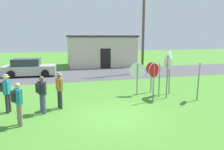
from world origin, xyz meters
TOP-DOWN VIEW (x-y plane):
  - ground_plane at (0.00, 0.00)m, footprint 80.00×80.00m
  - street_asphalt at (0.00, 10.72)m, footprint 60.00×6.40m
  - building_background at (2.88, 16.41)m, footprint 7.50×5.24m
  - utility_pole at (5.53, 10.17)m, footprint 1.80×0.24m
  - parked_car_on_street at (-4.52, 11.16)m, footprint 4.42×2.26m
  - stop_sign_leaning_left at (2.55, 1.62)m, footprint 0.73×0.31m
  - stop_sign_far_back at (3.26, 2.35)m, footprint 0.24×0.70m
  - stop_sign_rear_left at (3.54, 1.98)m, footprint 0.07×0.78m
  - stop_sign_nearest at (4.13, 2.82)m, footprint 0.67×0.61m
  - stop_sign_rear_right at (3.25, 3.38)m, footprint 0.79×0.07m
  - stop_sign_low_front at (4.94, 1.18)m, footprint 0.51×0.64m
  - stop_sign_leaning_right at (2.20, 3.02)m, footprint 0.83×0.36m
  - person_near_signs at (-3.81, 0.01)m, footprint 0.44×0.54m
  - person_in_dark_shirt at (-4.52, 1.72)m, footprint 0.42×0.56m
  - person_in_teal at (-2.23, 1.71)m, footprint 0.33×0.54m
  - person_in_blue at (-3.01, 1.19)m, footprint 0.46×0.49m

SIDE VIEW (x-z plane):
  - ground_plane at x=0.00m, z-range 0.00..0.00m
  - street_asphalt at x=0.00m, z-range 0.00..0.01m
  - parked_car_on_street at x=-4.52m, z-range -0.07..1.44m
  - person_near_signs at x=-3.81m, z-range 0.14..1.83m
  - person_in_blue at x=-3.01m, z-range 0.14..1.83m
  - person_in_teal at x=-2.23m, z-range 0.12..1.85m
  - person_in_dark_shirt at x=-4.52m, z-range 0.14..1.88m
  - stop_sign_rear_right at x=3.25m, z-range 0.33..2.20m
  - stop_sign_leaning_right at x=2.20m, z-range 0.34..2.24m
  - stop_sign_far_back at x=3.26m, z-range 0.35..2.32m
  - stop_sign_leaning_left at x=2.55m, z-range 0.37..2.42m
  - stop_sign_low_front at x=4.94m, z-range 0.39..2.49m
  - stop_sign_rear_left at x=3.54m, z-range 0.45..2.87m
  - building_background at x=2.88m, z-range 0.01..3.47m
  - stop_sign_nearest at x=4.13m, z-range 0.50..3.06m
  - utility_pole at x=5.53m, z-range 0.18..8.98m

